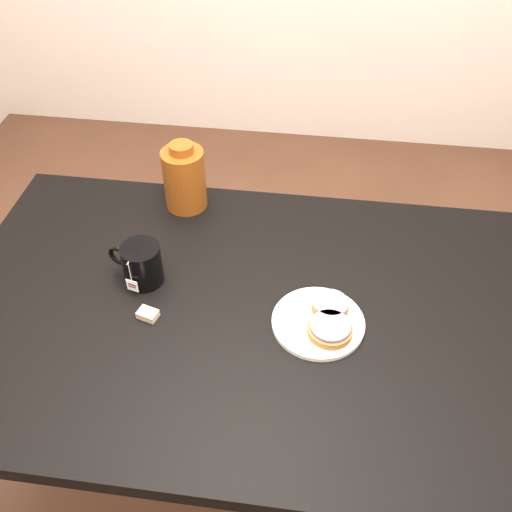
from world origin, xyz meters
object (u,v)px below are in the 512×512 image
bagel_back (330,306)px  mug (141,264)px  table (243,331)px  teabag_pouch (148,314)px  bagel_front (330,329)px  bagel_package (184,178)px  plate (318,322)px

bagel_back → mug: mug is taller
table → mug: (-0.25, 0.06, 0.14)m
teabag_pouch → bagel_back: bearing=9.4°
table → bagel_front: bagel_front is taller
mug → bagel_front: bearing=0.1°
bagel_back → bagel_front: same height
table → bagel_back: bearing=3.7°
bagel_package → bagel_back: bearing=-40.2°
plate → teabag_pouch: (-0.39, -0.03, 0.00)m
bagel_front → bagel_package: bagel_package is taller
bagel_back → teabag_pouch: (-0.41, -0.07, -0.02)m
table → bagel_back: (0.20, 0.01, 0.11)m
bagel_back → plate: bearing=-122.8°
plate → mug: bearing=168.8°
plate → bagel_back: size_ratio=1.79×
table → bagel_front: bearing=-15.0°
table → bagel_package: (-0.21, 0.37, 0.17)m
bagel_package → bagel_front: bearing=-45.1°
bagel_front → bagel_back: bearing=91.8°
bagel_back → bagel_front: size_ratio=0.99×
bagel_front → teabag_pouch: bagel_front is taller
bagel_package → teabag_pouch: bearing=-89.6°
bagel_front → bagel_package: bearing=134.9°
bagel_front → mug: bearing=165.8°
plate → bagel_back: bagel_back is taller
plate → bagel_package: bearing=135.2°
bagel_front → mug: 0.47m
teabag_pouch → bagel_package: 0.43m
bagel_front → teabag_pouch: (-0.42, -0.00, -0.02)m
bagel_front → plate: bearing=131.7°
table → bagel_package: size_ratio=7.09×
mug → teabag_pouch: mug is taller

